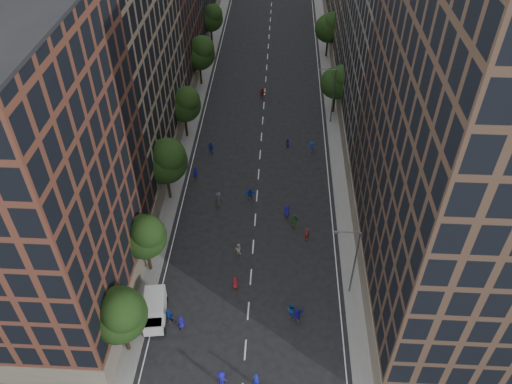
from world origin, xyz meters
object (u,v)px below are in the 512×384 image
skater_0 (181,323)px  skater_2 (291,310)px  cargo_van (155,310)px  streetlamp_near (353,259)px  streetlamp_far (332,93)px  skater_1 (256,380)px

skater_0 → skater_2: skater_2 is taller
cargo_van → streetlamp_near: bearing=5.1°
streetlamp_near → streetlamp_far: 33.00m
streetlamp_far → cargo_van: 42.32m
skater_0 → skater_1: 9.62m
streetlamp_near → skater_1: streetlamp_near is taller
cargo_van → skater_0: bearing=-27.3°
streetlamp_near → skater_0: 18.24m
skater_1 → skater_2: 8.34m
streetlamp_far → cargo_van: streetlamp_far is taller
cargo_van → skater_2: cargo_van is taller
skater_0 → skater_1: skater_1 is taller
streetlamp_far → skater_2: size_ratio=5.04×
skater_1 → skater_2: size_ratio=0.97×
streetlamp_near → skater_0: bearing=-162.6°
cargo_van → skater_1: bearing=-39.7°
streetlamp_near → skater_2: 8.05m
cargo_van → skater_0: cargo_van is taller
cargo_van → skater_1: size_ratio=2.78×
streetlamp_near → streetlamp_far: (0.00, 33.00, 0.00)m
cargo_van → skater_0: (2.78, -1.03, -0.51)m
skater_1 → streetlamp_far: bearing=-95.3°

